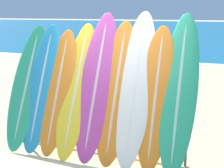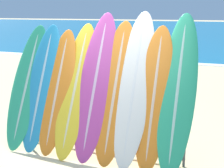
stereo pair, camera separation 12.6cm
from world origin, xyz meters
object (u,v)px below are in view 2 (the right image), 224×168
object	(u,v)px
surfboard_slot_2	(57,90)
person_near_water	(146,50)
surfboard_slot_8	(178,92)
surfboard_rack	(95,122)
surfboard_slot_3	(76,88)
surfboard_slot_7	(154,97)
surfboard_slot_4	(96,84)
surfboard_slot_5	(115,91)
surfboard_slot_0	(27,85)
surfboard_slot_6	(134,87)
person_mid_beach	(113,48)
surfboard_slot_1	(41,86)

from	to	relation	value
surfboard_slot_2	person_near_water	distance (m)	7.23
surfboard_slot_8	surfboard_rack	bearing A→B (deg)	-177.43
surfboard_slot_3	surfboard_slot_8	world-z (taller)	surfboard_slot_8
surfboard_slot_7	surfboard_slot_8	xyz separation A→B (m)	(0.34, 0.04, 0.10)
surfboard_slot_3	surfboard_slot_4	bearing A→B (deg)	5.70
surfboard_rack	person_near_water	xyz separation A→B (m)	(-1.07, 7.21, 0.30)
surfboard_slot_4	surfboard_slot_5	distance (m)	0.35
surfboard_slot_7	surfboard_slot_8	world-z (taller)	surfboard_slot_8
surfboard_slot_0	surfboard_slot_5	xyz separation A→B (m)	(1.64, 0.02, 0.05)
surfboard_slot_7	surfboard_slot_5	bearing A→B (deg)	178.25
surfboard_slot_0	surfboard_slot_3	size ratio (longest dim) A/B	0.98
surfboard_slot_6	surfboard_slot_8	bearing A→B (deg)	-0.54
surfboard_slot_4	person_near_water	xyz separation A→B (m)	(-1.07, 7.15, -0.32)
surfboard_slot_2	surfboard_slot_5	size ratio (longest dim) A/B	0.93
surfboard_slot_4	surfboard_slot_8	bearing A→B (deg)	-0.19
surfboard_slot_4	person_mid_beach	bearing A→B (deg)	108.74
surfboard_slot_2	surfboard_slot_8	size ratio (longest dim) A/B	0.88
surfboard_slot_3	surfboard_slot_5	size ratio (longest dim) A/B	0.98
surfboard_slot_8	surfboard_slot_3	bearing A→B (deg)	-178.95
surfboard_slot_0	surfboard_slot_7	bearing A→B (deg)	-0.02
surfboard_slot_4	surfboard_slot_8	distance (m)	1.32
surfboard_rack	surfboard_slot_6	world-z (taller)	surfboard_slot_6
surfboard_slot_1	person_mid_beach	distance (m)	7.09
surfboard_slot_7	surfboard_rack	bearing A→B (deg)	-179.06
surfboard_slot_8	person_near_water	xyz separation A→B (m)	(-2.39, 7.15, -0.32)
surfboard_slot_6	surfboard_slot_8	world-z (taller)	surfboard_slot_6
surfboard_slot_0	surfboard_slot_5	size ratio (longest dim) A/B	0.96
surfboard_slot_2	surfboard_slot_8	world-z (taller)	surfboard_slot_8
surfboard_slot_4	surfboard_slot_0	bearing A→B (deg)	-177.94
surfboard_slot_0	surfboard_slot_2	size ratio (longest dim) A/B	1.03
surfboard_slot_3	person_mid_beach	xyz separation A→B (m)	(-2.00, 6.95, -0.15)
surfboard_slot_1	surfboard_slot_7	size ratio (longest dim) A/B	0.99
surfboard_slot_3	surfboard_slot_7	bearing A→B (deg)	-0.55
surfboard_rack	surfboard_slot_4	size ratio (longest dim) A/B	1.30
surfboard_rack	surfboard_slot_4	distance (m)	0.63
surfboard_slot_6	surfboard_slot_7	size ratio (longest dim) A/B	1.10
surfboard_rack	surfboard_slot_5	distance (m)	0.66
surfboard_slot_4	surfboard_slot_8	xyz separation A→B (m)	(1.32, -0.00, -0.00)
surfboard_slot_0	surfboard_slot_5	world-z (taller)	surfboard_slot_5
surfboard_slot_2	surfboard_slot_8	distance (m)	1.99
surfboard_slot_0	person_near_water	distance (m)	7.20
surfboard_slot_2	surfboard_slot_6	size ratio (longest dim) A/B	0.86
person_mid_beach	surfboard_slot_5	bearing A→B (deg)	-114.68
surfboard_slot_5	surfboard_slot_6	world-z (taller)	surfboard_slot_6
surfboard_slot_3	person_near_water	bearing A→B (deg)	95.77
surfboard_slot_1	surfboard_slot_6	bearing A→B (deg)	1.80
surfboard_slot_1	surfboard_slot_4	world-z (taller)	surfboard_slot_4
surfboard_slot_3	person_mid_beach	distance (m)	7.23
surfboard_slot_3	person_mid_beach	size ratio (longest dim) A/B	1.28
surfboard_slot_1	surfboard_slot_6	world-z (taller)	surfboard_slot_6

